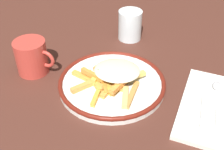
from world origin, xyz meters
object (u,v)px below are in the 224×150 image
object	(u,v)px
coffee_mug	(32,57)
fries_heap	(112,77)
spoon	(217,95)
plate	(112,83)
napkin	(217,109)
water_glass	(130,25)
fork	(204,99)

from	to	relation	value
coffee_mug	fries_heap	bearing A→B (deg)	4.11
spoon	coffee_mug	world-z (taller)	coffee_mug
plate	spoon	size ratio (longest dim) A/B	1.69
napkin	water_glass	xyz separation A→B (m)	(-0.28, 0.22, 0.04)
fries_heap	coffee_mug	size ratio (longest dim) A/B	1.62
coffee_mug	spoon	bearing A→B (deg)	8.20
fork	coffee_mug	bearing A→B (deg)	-174.31
fries_heap	spoon	size ratio (longest dim) A/B	1.14
fries_heap	plate	bearing A→B (deg)	99.29
fork	spoon	world-z (taller)	spoon
plate	spoon	distance (m)	0.24
napkin	coffee_mug	world-z (taller)	coffee_mug
napkin	fork	bearing A→B (deg)	157.44
plate	spoon	xyz separation A→B (m)	(0.24, 0.05, 0.00)
coffee_mug	fork	bearing A→B (deg)	5.69
fork	spoon	xyz separation A→B (m)	(0.02, 0.02, 0.00)
napkin	coffee_mug	distance (m)	0.46
spoon	fries_heap	bearing A→B (deg)	-168.25
napkin	coffee_mug	bearing A→B (deg)	-176.19
plate	water_glass	world-z (taller)	water_glass
water_glass	coffee_mug	xyz separation A→B (m)	(-0.17, -0.25, -0.00)
plate	fries_heap	world-z (taller)	fries_heap
spoon	fork	bearing A→B (deg)	-137.78
fries_heap	water_glass	size ratio (longest dim) A/B	1.97
plate	spoon	world-z (taller)	same
napkin	coffee_mug	xyz separation A→B (m)	(-0.46, -0.03, 0.04)
water_glass	coffee_mug	size ratio (longest dim) A/B	0.82
plate	fork	world-z (taller)	plate
plate	fork	size ratio (longest dim) A/B	1.46
spoon	water_glass	xyz separation A→B (m)	(-0.28, 0.19, 0.03)
plate	fork	xyz separation A→B (m)	(0.22, 0.02, 0.00)
napkin	coffee_mug	size ratio (longest dim) A/B	2.21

